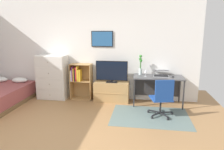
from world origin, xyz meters
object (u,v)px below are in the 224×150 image
at_px(desk, 158,81).
at_px(office_chair, 162,97).
at_px(tv_stand, 112,92).
at_px(computer_mouse, 173,77).
at_px(laptop, 161,73).
at_px(television, 112,72).
at_px(dresser, 53,77).
at_px(bamboo_vase, 140,66).
at_px(bookshelf, 79,79).
at_px(wine_glass, 146,71).

distance_m(desk, office_chair, 0.88).
xyz_separation_m(tv_stand, desk, (1.20, -0.02, 0.34)).
bearing_deg(computer_mouse, desk, 162.85).
bearing_deg(laptop, television, -176.34).
height_order(television, desk, television).
xyz_separation_m(laptop, computer_mouse, (0.27, -0.12, -0.05)).
relative_size(dresser, bamboo_vase, 2.33).
distance_m(television, desk, 1.22).
xyz_separation_m(office_chair, laptop, (0.03, 0.88, 0.35)).
relative_size(bookshelf, tv_stand, 1.06).
height_order(television, wine_glass, television).
bearing_deg(bookshelf, tv_stand, -3.20).
distance_m(television, computer_mouse, 1.55).
bearing_deg(office_chair, computer_mouse, 54.84).
height_order(television, office_chair, television).
xyz_separation_m(office_chair, wine_glass, (-0.36, 0.72, 0.42)).
height_order(laptop, bamboo_vase, bamboo_vase).
xyz_separation_m(bookshelf, tv_stand, (0.91, -0.05, -0.31)).
bearing_deg(computer_mouse, wine_glass, -176.61).
bearing_deg(wine_glass, computer_mouse, 3.39).
bearing_deg(television, dresser, 179.75).
distance_m(bookshelf, wine_glass, 1.83).
xyz_separation_m(bookshelf, wine_glass, (1.79, -0.22, 0.30)).
bearing_deg(bookshelf, television, -4.60).
height_order(tv_stand, computer_mouse, computer_mouse).
xyz_separation_m(bookshelf, bamboo_vase, (1.66, 0.01, 0.40)).
bearing_deg(bookshelf, dresser, -174.99).
bearing_deg(computer_mouse, dresser, 178.00).
bearing_deg(tv_stand, bamboo_vase, 4.74).
xyz_separation_m(television, office_chair, (1.25, -0.86, -0.35)).
xyz_separation_m(desk, wine_glass, (-0.32, -0.15, 0.27)).
height_order(television, computer_mouse, television).
relative_size(bamboo_vase, wine_glass, 2.89).
bearing_deg(bookshelf, wine_glass, -6.93).
relative_size(laptop, wine_glass, 2.36).
xyz_separation_m(bookshelf, television, (0.91, -0.07, 0.24)).
bearing_deg(television, office_chair, -34.75).
relative_size(tv_stand, office_chair, 1.08).
bearing_deg(desk, computer_mouse, -17.15).
distance_m(dresser, tv_stand, 1.70).
bearing_deg(bamboo_vase, tv_stand, -175.26).
relative_size(computer_mouse, bamboo_vase, 0.20).
distance_m(dresser, bookshelf, 0.76).
xyz_separation_m(desk, office_chair, (0.04, -0.87, -0.15)).
height_order(dresser, laptop, dresser).
bearing_deg(dresser, bookshelf, 5.01).
xyz_separation_m(computer_mouse, bamboo_vase, (-0.80, 0.19, 0.22)).
distance_m(laptop, computer_mouse, 0.30).
distance_m(dresser, desk, 2.87).
bearing_deg(office_chair, television, 131.93).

